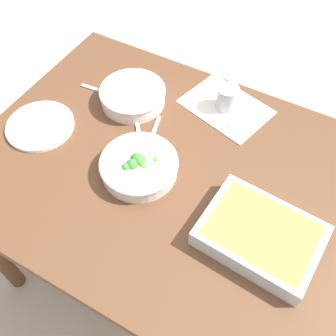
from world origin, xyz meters
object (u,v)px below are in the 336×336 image
object	(u,v)px
baking_dish	(260,235)
spoon_by_broccoli	(150,141)
broccoli_bowl	(139,166)
drink_cup	(227,99)
side_plate	(40,126)
fork_on_table	(140,141)
spoon_spare	(229,116)
spoon_by_stew	(110,93)
stew_bowl	(133,95)

from	to	relation	value
baking_dish	spoon_by_broccoli	size ratio (longest dim) A/B	1.81
broccoli_bowl	baking_dish	world-z (taller)	broccoli_bowl
baking_dish	drink_cup	bearing A→B (deg)	-56.00
side_plate	fork_on_table	bearing A→B (deg)	-161.76
side_plate	spoon_spare	bearing A→B (deg)	-146.48
broccoli_bowl	fork_on_table	distance (m)	0.12
spoon_by_broccoli	side_plate	bearing A→B (deg)	18.84
broccoli_bowl	spoon_by_broccoli	size ratio (longest dim) A/B	1.34
spoon_by_broccoli	spoon_spare	xyz separation A→B (m)	(-0.17, -0.22, 0.00)
spoon_by_broccoli	fork_on_table	world-z (taller)	spoon_by_broccoli
baking_dish	spoon_by_stew	bearing A→B (deg)	-22.50
fork_on_table	spoon_by_broccoli	bearing A→B (deg)	-154.82
side_plate	spoon_by_stew	world-z (taller)	side_plate
side_plate	spoon_spare	size ratio (longest dim) A/B	1.45
drink_cup	stew_bowl	bearing A→B (deg)	24.33
stew_bowl	side_plate	xyz separation A→B (m)	(0.20, 0.25, -0.03)
stew_bowl	spoon_by_broccoli	distance (m)	0.19
side_plate	spoon_spare	distance (m)	0.62
drink_cup	fork_on_table	world-z (taller)	drink_cup
spoon_by_broccoli	broccoli_bowl	bearing A→B (deg)	104.91
drink_cup	spoon_by_broccoli	distance (m)	0.30
stew_bowl	drink_cup	bearing A→B (deg)	-155.67
drink_cup	spoon_by_broccoli	world-z (taller)	drink_cup
stew_bowl	fork_on_table	distance (m)	0.18
spoon_spare	broccoli_bowl	bearing A→B (deg)	67.47
stew_bowl	broccoli_bowl	distance (m)	0.30
stew_bowl	spoon_spare	distance (m)	0.33
broccoli_bowl	fork_on_table	world-z (taller)	broccoli_bowl
broccoli_bowl	side_plate	bearing A→B (deg)	0.63
stew_bowl	spoon_by_broccoli	size ratio (longest dim) A/B	1.29
baking_dish	spoon_by_broccoli	xyz separation A→B (m)	(0.42, -0.15, -0.03)
baking_dish	spoon_spare	size ratio (longest dim) A/B	2.07
broccoli_bowl	drink_cup	xyz separation A→B (m)	(-0.11, -0.37, 0.01)
drink_cup	spoon_spare	size ratio (longest dim) A/B	0.56
spoon_by_broccoli	spoon_by_stew	bearing A→B (deg)	-26.98
baking_dish	broccoli_bowl	bearing A→B (deg)	-5.65
broccoli_bowl	spoon_by_broccoli	xyz separation A→B (m)	(0.03, -0.11, -0.03)
side_plate	fork_on_table	distance (m)	0.33
spoon_spare	baking_dish	bearing A→B (deg)	123.76
spoon_by_stew	fork_on_table	distance (m)	0.25
broccoli_bowl	fork_on_table	bearing A→B (deg)	-59.52
drink_cup	fork_on_table	size ratio (longest dim) A/B	0.57
broccoli_bowl	baking_dish	bearing A→B (deg)	174.35
spoon_by_broccoli	fork_on_table	size ratio (longest dim) A/B	1.17
spoon_by_broccoli	drink_cup	bearing A→B (deg)	-119.25
side_plate	broccoli_bowl	bearing A→B (deg)	-179.37
stew_bowl	fork_on_table	bearing A→B (deg)	128.96
fork_on_table	side_plate	bearing A→B (deg)	18.24
drink_cup	spoon_by_stew	world-z (taller)	drink_cup
drink_cup	fork_on_table	distance (m)	0.33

